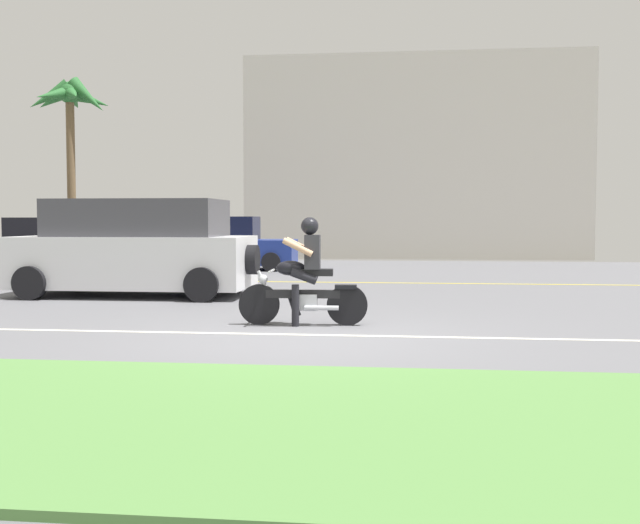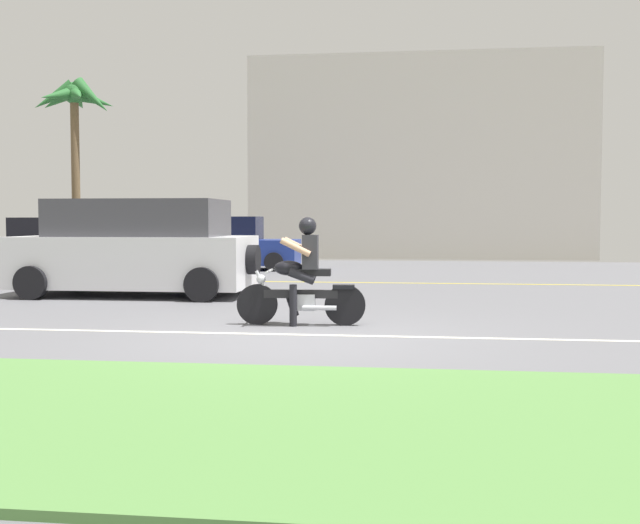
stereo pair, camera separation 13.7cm
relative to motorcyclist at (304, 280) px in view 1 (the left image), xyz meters
name	(u,v)px [view 1 (the left image)]	position (x,y,z in m)	size (l,w,h in m)	color
ground	(328,310)	(0.13, 1.96, -0.67)	(56.00, 30.00, 0.04)	slate
grass_median	(227,418)	(0.13, -5.14, -0.62)	(56.00, 3.80, 0.06)	#548442
lane_line_near	(305,335)	(0.13, -0.91, -0.65)	(50.40, 0.12, 0.01)	silver
lane_line_far	(351,282)	(0.13, 7.28, -0.65)	(50.40, 0.12, 0.01)	yellow
motorcyclist	(304,280)	(0.00, 0.00, 0.00)	(1.84, 0.60, 1.54)	black
suv_nearby	(136,249)	(-3.87, 3.74, 0.27)	(4.78, 2.28, 1.90)	silver
parked_car_0	(46,244)	(-9.79, 11.73, 0.08)	(4.11, 2.02, 1.57)	#232328
parked_car_1	(222,245)	(-4.10, 11.56, 0.09)	(4.34, 1.94, 1.60)	navy
palm_tree_0	(69,107)	(-10.09, 14.22, 4.71)	(2.87, 2.89, 6.38)	brown
building_far	(415,160)	(1.76, 19.96, 3.25)	(13.18, 4.00, 7.79)	beige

